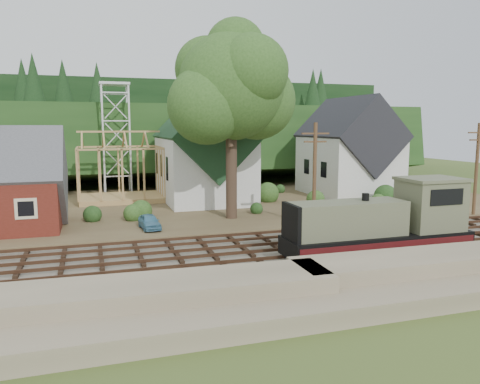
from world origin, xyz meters
name	(u,v)px	position (x,y,z in m)	size (l,w,h in m)	color
ground	(247,255)	(0.00, 0.00, 0.00)	(140.00, 140.00, 0.00)	#384C1E
embankment	(310,307)	(0.00, -8.50, 0.00)	(64.00, 5.00, 1.60)	#7F7259
railroad_bed	(247,254)	(0.00, 0.00, 0.08)	(64.00, 11.00, 0.16)	#726B5B
village_flat	(188,205)	(0.00, 18.00, 0.15)	(64.00, 26.00, 0.30)	brown
hillside	(155,180)	(0.00, 42.00, 0.00)	(70.00, 28.00, 8.00)	#1E3F19
ridge	(143,170)	(0.00, 58.00, 0.00)	(80.00, 20.00, 12.00)	black
church	(204,152)	(2.00, 19.68, 5.18)	(8.40, 15.17, 13.00)	silver
farmhouse	(348,153)	(18.00, 19.00, 4.87)	(8.40, 10.80, 10.60)	silver
timber_frame	(120,171)	(-6.00, 22.00, 3.27)	(8.20, 6.20, 6.99)	tan
lattice_tower	(115,105)	(-6.00, 28.00, 10.03)	(3.20, 3.20, 12.12)	silver
big_tree	(233,94)	(2.17, 10.08, 10.22)	(10.90, 8.40, 14.70)	#38281E
telegraph_pole_near	(315,174)	(7.00, 5.20, 4.25)	(2.20, 0.28, 8.00)	#4C331E
telegraph_pole_far	(477,168)	(22.00, 5.20, 4.25)	(2.20, 0.28, 8.00)	#4C331E
locomotive	(385,225)	(7.49, -3.00, 2.02)	(11.26, 2.81, 4.52)	black
car_blue	(149,222)	(-4.87, 7.90, 0.84)	(1.26, 3.14, 1.07)	#5290B0
car_red	(416,186)	(26.57, 18.37, 0.96)	(2.19, 4.75, 1.32)	red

